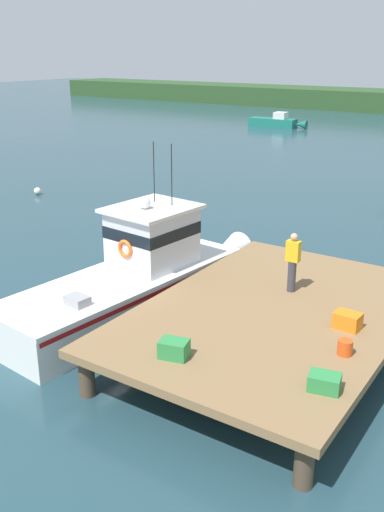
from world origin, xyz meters
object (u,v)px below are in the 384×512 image
crate_single_far (347,321)px  mooring_buoy_outer (38,191)px  moored_boat_off_the_point (277,122)px  crate_stack_mid_dock (174,349)px  main_fishing_boat (139,276)px  bait_bucket (345,347)px  deckhand_by_the_boat (293,261)px  crate_stack_near_edge (324,382)px

crate_single_far → mooring_buoy_outer: (-19.79, 8.39, -1.20)m
crate_single_far → moored_boat_off_the_point: crate_single_far is taller
crate_stack_mid_dock → main_fishing_boat: bearing=136.9°
bait_bucket → deckhand_by_the_boat: bearing=133.5°
deckhand_by_the_boat → main_fishing_boat: bearing=-166.4°
mooring_buoy_outer → moored_boat_off_the_point: bearing=92.7°
main_fishing_boat → moored_boat_off_the_point: bearing=110.3°
crate_stack_mid_dock → deckhand_by_the_boat: bearing=82.8°
bait_bucket → moored_boat_off_the_point: bearing=117.5°
bait_bucket → mooring_buoy_outer: bearing=154.5°
crate_single_far → bait_bucket: size_ratio=1.76×
mooring_buoy_outer → crate_single_far: bearing=-23.0°
main_fishing_boat → mooring_buoy_outer: (-13.39, 8.15, -0.82)m
crate_single_far → bait_bucket: 1.29m
main_fishing_boat → deckhand_by_the_boat: size_ratio=6.09×
crate_single_far → crate_stack_near_edge: (0.52, -2.76, -0.03)m
crate_stack_near_edge → deckhand_by_the_boat: deckhand_by_the_boat is taller
bait_bucket → mooring_buoy_outer: (-20.17, 9.62, -1.18)m
main_fishing_boat → crate_stack_mid_dock: bearing=-43.1°
crate_stack_near_edge → mooring_buoy_outer: bearing=151.2°
crate_single_far → mooring_buoy_outer: crate_single_far is taller
crate_stack_near_edge → crate_single_far: bearing=100.7°
deckhand_by_the_boat → mooring_buoy_outer: 19.23m
deckhand_by_the_boat → moored_boat_off_the_point: bearing=116.2°
crate_single_far → mooring_buoy_outer: 21.53m
crate_single_far → deckhand_by_the_boat: size_ratio=0.37×
moored_boat_off_the_point → crate_single_far: bearing=-62.2°
deckhand_by_the_boat → crate_single_far: bearing=-32.8°
crate_stack_mid_dock → deckhand_by_the_boat: size_ratio=0.37×
main_fishing_boat → bait_bucket: main_fishing_boat is taller
crate_stack_near_edge → crate_stack_mid_dock: bearing=-169.6°
crate_stack_mid_dock → bait_bucket: size_ratio=1.76×
crate_stack_near_edge → main_fishing_boat: bearing=156.6°
crate_single_far → main_fishing_boat: bearing=177.9°
crate_stack_near_edge → mooring_buoy_outer: 23.20m
crate_stack_mid_dock → mooring_buoy_outer: bearing=145.7°
moored_boat_off_the_point → main_fishing_boat: bearing=-69.7°
crate_stack_mid_dock → crate_single_far: 4.22m
crate_stack_mid_dock → mooring_buoy_outer: (-17.20, 11.72, -1.20)m
main_fishing_boat → deckhand_by_the_boat: main_fishing_boat is taller
crate_single_far → moored_boat_off_the_point: (-21.28, 40.41, -0.89)m
crate_stack_near_edge → moored_boat_off_the_point: 48.37m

